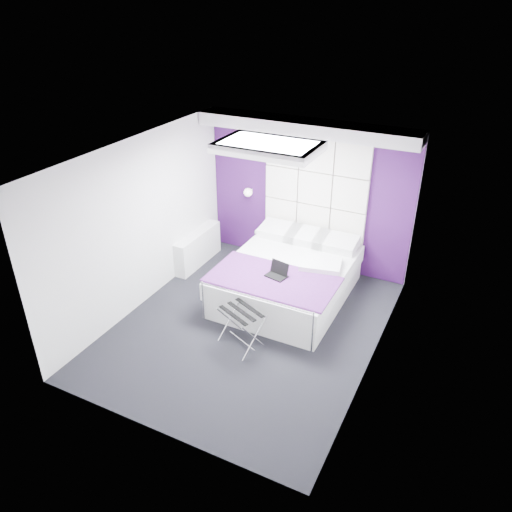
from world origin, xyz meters
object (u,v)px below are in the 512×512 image
at_px(bed, 288,278).
at_px(nightstand, 271,231).
at_px(luggage_rack, 242,328).
at_px(laptop, 277,272).
at_px(wall_lamp, 249,192).
at_px(radiator, 198,248).

height_order(bed, nightstand, bed).
relative_size(luggage_rack, laptop, 1.89).
bearing_deg(laptop, wall_lamp, 141.60).
bearing_deg(wall_lamp, radiator, -130.10).
bearing_deg(laptop, bed, 105.21).
height_order(wall_lamp, luggage_rack, wall_lamp).
relative_size(radiator, bed, 0.53).
xyz_separation_m(wall_lamp, radiator, (-0.64, -0.76, -0.92)).
relative_size(radiator, nightstand, 2.57).
height_order(radiator, luggage_rack, radiator).
relative_size(bed, luggage_rack, 3.96).
height_order(nightstand, laptop, laptop).
bearing_deg(luggage_rack, bed, 111.03).
bearing_deg(bed, luggage_rack, -92.94).
height_order(nightstand, luggage_rack, nightstand).
distance_m(bed, luggage_rack, 1.42).
relative_size(wall_lamp, bed, 0.07).
bearing_deg(nightstand, wall_lamp, 174.97).
bearing_deg(wall_lamp, laptop, -50.50).
distance_m(nightstand, luggage_rack, 2.54).
bearing_deg(luggage_rack, radiator, 160.33).
distance_m(wall_lamp, bed, 1.84).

